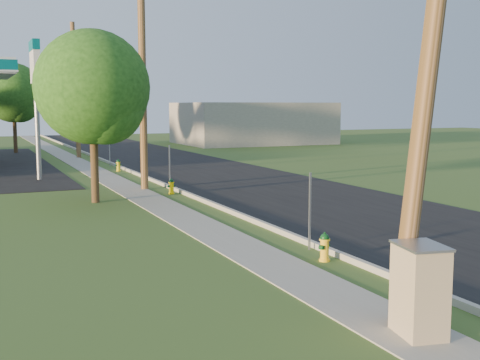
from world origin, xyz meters
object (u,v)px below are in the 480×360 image
object	(u,v)px
utility_pole_far	(76,90)
tree_verge	(95,92)
utility_pole_near	(432,37)
hydrant_far	(118,165)
hydrant_near	(325,247)
hydrant_mid	(171,186)
utility_cabinet	(419,291)
tree_lot	(15,95)
utility_pole_mid	(143,77)
price_pylon	(35,70)

from	to	relation	value
utility_pole_far	tree_verge	xyz separation A→B (m)	(-2.59, -20.84, -0.59)
utility_pole_near	hydrant_far	xyz separation A→B (m)	(0.62, 25.88, -4.47)
hydrant_near	hydrant_far	distance (m)	21.81
hydrant_mid	hydrant_far	distance (m)	9.75
tree_verge	utility_cabinet	world-z (taller)	tree_verge
utility_pole_near	tree_lot	distance (m)	42.61
utility_pole_far	utility_cabinet	xyz separation A→B (m)	(-0.57, -36.58, -4.04)
utility_pole_mid	utility_cabinet	size ratio (longest dim) A/B	6.47
utility_pole_near	tree_lot	world-z (taller)	utility_pole_near
hydrant_near	utility_cabinet	xyz separation A→B (m)	(-1.17, -4.66, 0.41)
price_pylon	tree_verge	world-z (taller)	price_pylon
utility_pole_near	tree_verge	size ratio (longest dim) A/B	1.45
price_pylon	hydrant_far	size ratio (longest dim) A/B	9.98
hydrant_near	tree_lot	bearing A→B (deg)	96.29
utility_pole_near	utility_cabinet	bearing A→B (deg)	-134.58
utility_pole_mid	price_pylon	size ratio (longest dim) A/B	1.43
tree_verge	utility_cabinet	xyz separation A→B (m)	(2.02, -15.74, -3.45)
utility_pole_mid	utility_pole_far	world-z (taller)	utility_pole_mid
tree_lot	hydrant_mid	size ratio (longest dim) A/B	10.62
tree_verge	hydrant_mid	distance (m)	5.15
tree_verge	hydrant_mid	size ratio (longest dim) A/B	9.90
hydrant_near	hydrant_mid	world-z (taller)	hydrant_near
utility_cabinet	utility_pole_far	bearing A→B (deg)	89.11
hydrant_mid	utility_cabinet	size ratio (longest dim) A/B	0.44
tree_lot	utility_pole_mid	bearing A→B (deg)	-81.56
utility_pole_mid	tree_lot	size ratio (longest dim) A/B	1.40
hydrant_mid	hydrant_far	world-z (taller)	hydrant_far
utility_pole_far	utility_cabinet	distance (m)	36.81
utility_pole_mid	utility_pole_far	bearing A→B (deg)	90.00
utility_pole_mid	hydrant_near	bearing A→B (deg)	-87.53
tree_verge	hydrant_far	xyz separation A→B (m)	(3.22, 10.72, -3.88)
price_pylon	hydrant_mid	bearing A→B (deg)	-58.34
tree_lot	hydrant_near	world-z (taller)	tree_lot
hydrant_mid	tree_lot	bearing A→B (deg)	99.22
price_pylon	hydrant_near	xyz separation A→B (m)	(4.50, -19.42, -5.09)
utility_pole_near	utility_pole_mid	world-z (taller)	utility_pole_mid
tree_lot	utility_pole_far	bearing A→B (deg)	-60.65
utility_pole_far	utility_cabinet	world-z (taller)	utility_pole_far
tree_verge	hydrant_mid	bearing A→B (deg)	16.63
utility_pole_near	tree_verge	distance (m)	15.39
utility_pole_mid	hydrant_mid	bearing A→B (deg)	-70.98
utility_pole_mid	hydrant_far	xyz separation A→B (m)	(0.62, 7.88, -4.62)
tree_lot	hydrant_mid	bearing A→B (deg)	-80.78
utility_pole_far	hydrant_near	xyz separation A→B (m)	(0.60, -31.92, -4.46)
price_pylon	hydrant_mid	world-z (taller)	price_pylon
utility_pole_far	hydrant_mid	world-z (taller)	utility_pole_far
price_pylon	hydrant_near	world-z (taller)	price_pylon
hydrant_mid	hydrant_far	size ratio (longest dim) A/B	0.96
utility_pole_far	tree_verge	size ratio (longest dim) A/B	1.45
utility_pole_mid	price_pylon	xyz separation A→B (m)	(-3.90, 5.50, 0.48)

